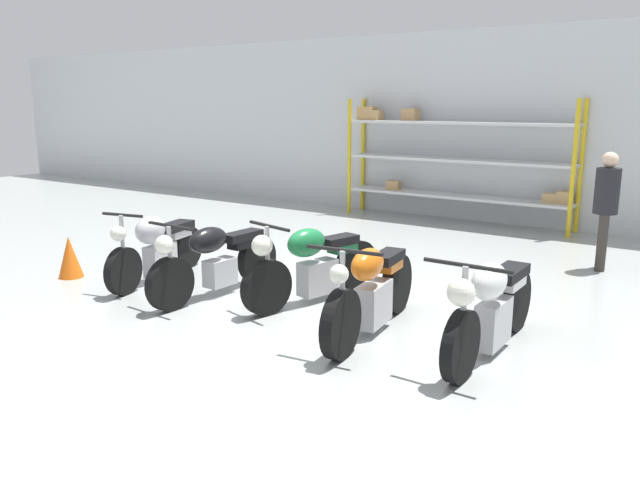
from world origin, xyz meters
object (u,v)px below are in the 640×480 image
object	(u,v)px
motorcycle_white	(492,306)
traffic_cone	(70,257)
motorcycle_black	(215,259)
motorcycle_green	(313,264)
motorcycle_silver	(157,246)
shelving_rack	(449,157)
person_browsing	(606,202)
motorcycle_orange	(372,290)

from	to	relation	value
motorcycle_white	traffic_cone	world-z (taller)	motorcycle_white
motorcycle_black	motorcycle_green	xyz separation A→B (m)	(1.09, 0.45, 0.00)
motorcycle_green	motorcycle_silver	bearing A→B (deg)	-66.77
motorcycle_silver	motorcycle_white	xyz separation A→B (m)	(4.39, 0.04, 0.02)
motorcycle_silver	motorcycle_green	world-z (taller)	motorcycle_green
motorcycle_white	traffic_cone	distance (m)	5.48
traffic_cone	shelving_rack	bearing A→B (deg)	69.23
motorcycle_white	traffic_cone	bearing A→B (deg)	-83.27
shelving_rack	traffic_cone	distance (m)	7.08
motorcycle_white	person_browsing	bearing A→B (deg)	176.65
motorcycle_black	person_browsing	bearing A→B (deg)	139.95
motorcycle_orange	motorcycle_white	world-z (taller)	motorcycle_orange
shelving_rack	motorcycle_green	size ratio (longest dim) A/B	2.26
motorcycle_silver	motorcycle_white	distance (m)	4.39
shelving_rack	motorcycle_black	distance (m)	6.12
motorcycle_green	traffic_cone	world-z (taller)	motorcycle_green
person_browsing	motorcycle_black	bearing A→B (deg)	37.08
motorcycle_white	person_browsing	distance (m)	3.79
shelving_rack	motorcycle_orange	size ratio (longest dim) A/B	2.17
shelving_rack	traffic_cone	xyz separation A→B (m)	(-2.49, -6.56, -0.97)
motorcycle_orange	person_browsing	distance (m)	4.17
motorcycle_green	traffic_cone	size ratio (longest dim) A/B	3.60
motorcycle_silver	motorcycle_orange	bearing A→B (deg)	75.72
motorcycle_green	motorcycle_white	size ratio (longest dim) A/B	0.96
motorcycle_silver	motorcycle_orange	world-z (taller)	motorcycle_orange
motorcycle_silver	motorcycle_white	world-z (taller)	motorcycle_white
motorcycle_black	motorcycle_orange	world-z (taller)	motorcycle_orange
motorcycle_orange	motorcycle_white	bearing A→B (deg)	90.15
person_browsing	motorcycle_white	bearing A→B (deg)	76.04
motorcycle_black	motorcycle_orange	distance (m)	2.15
shelving_rack	traffic_cone	bearing A→B (deg)	-110.77
shelving_rack	person_browsing	size ratio (longest dim) A/B	2.77
motorcycle_silver	motorcycle_white	bearing A→B (deg)	78.12
motorcycle_green	motorcycle_black	bearing A→B (deg)	-54.47
shelving_rack	motorcycle_white	distance (m)	6.69
person_browsing	traffic_cone	distance (m)	7.20
motorcycle_green	traffic_cone	bearing A→B (deg)	-60.38
traffic_cone	motorcycle_black	bearing A→B (deg)	13.23
motorcycle_silver	person_browsing	world-z (taller)	person_browsing
traffic_cone	motorcycle_green	bearing A→B (deg)	16.40
motorcycle_orange	motorcycle_white	distance (m)	1.17
motorcycle_white	motorcycle_green	bearing A→B (deg)	-98.40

